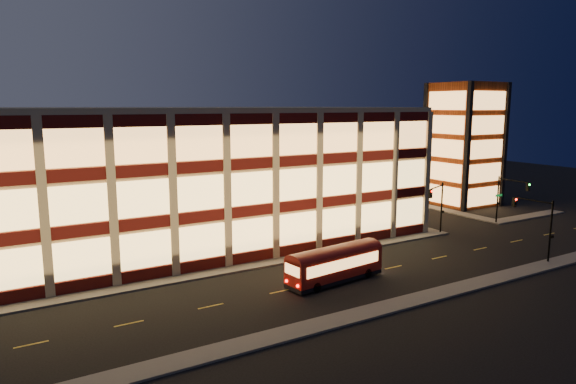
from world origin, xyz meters
TOP-DOWN VIEW (x-y plane):
  - ground at (0.00, 0.00)m, footprint 200.00×200.00m
  - sidewalk_office_south at (-3.00, 1.00)m, footprint 54.00×2.00m
  - sidewalk_office_east at (23.00, 17.00)m, footprint 2.00×30.00m
  - sidewalk_tower_south at (40.00, 1.00)m, footprint 14.00×2.00m
  - sidewalk_tower_west at (34.00, 17.00)m, footprint 2.00×30.00m
  - sidewalk_near at (0.00, -13.00)m, footprint 100.00×2.00m
  - office_building at (-2.91, 16.91)m, footprint 50.45×30.45m
  - stair_tower at (39.95, 11.95)m, footprint 8.60×8.60m
  - traffic_signal_far at (22.21, 0.24)m, footprint 3.79×1.87m
  - traffic_signal_right at (33.50, -0.62)m, footprint 1.20×4.37m
  - traffic_signal_near at (23.50, -11.03)m, footprint 0.32×4.45m
  - trolley_bus at (3.09, -6.33)m, footprint 9.25×3.25m

SIDE VIEW (x-z plane):
  - ground at x=0.00m, z-range 0.00..0.00m
  - sidewalk_office_south at x=-3.00m, z-range 0.00..0.15m
  - sidewalk_office_east at x=23.00m, z-range 0.00..0.15m
  - sidewalk_tower_south at x=40.00m, z-range 0.00..0.15m
  - sidewalk_tower_west at x=34.00m, z-range 0.00..0.15m
  - sidewalk_near at x=0.00m, z-range 0.00..0.15m
  - trolley_bus at x=3.09m, z-range 0.17..3.24m
  - traffic_signal_right at x=33.50m, z-range 1.10..7.10m
  - traffic_signal_far at x=22.21m, z-range 1.11..7.11m
  - traffic_signal_near at x=23.50m, z-range 1.13..7.13m
  - office_building at x=-2.91m, z-range 0.00..14.50m
  - stair_tower at x=39.95m, z-range -0.01..17.99m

